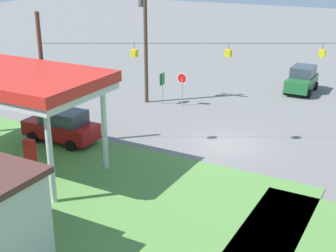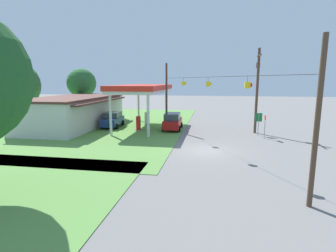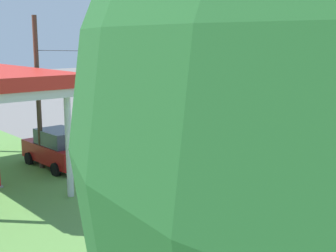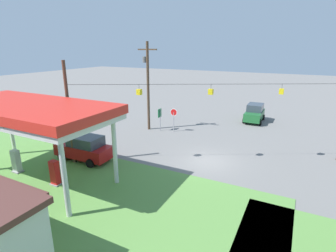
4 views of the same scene
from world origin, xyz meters
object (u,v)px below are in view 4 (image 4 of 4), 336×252
(fuel_pump_far, at_px, (16,162))
(car_at_pumps_front, at_px, (84,148))
(gas_station_canopy, at_px, (26,111))
(utility_pole_main, at_px, (148,82))
(car_on_crossroad, at_px, (255,113))
(stop_sign_roadside, at_px, (174,115))
(route_sign, at_px, (160,115))
(fuel_pump_near, at_px, (55,174))

(fuel_pump_far, relative_size, car_at_pumps_front, 0.37)
(car_at_pumps_front, bearing_deg, gas_station_canopy, 76.84)
(utility_pole_main, bearing_deg, car_on_crossroad, -138.95)
(stop_sign_roadside, relative_size, route_sign, 1.04)
(stop_sign_roadside, xyz_separation_m, utility_pole_main, (2.82, 0.51, 3.36))
(gas_station_canopy, xyz_separation_m, car_at_pumps_front, (-0.78, -3.86, -3.74))
(stop_sign_roadside, xyz_separation_m, route_sign, (1.46, 0.39, -0.10))
(fuel_pump_far, distance_m, stop_sign_roadside, 14.96)
(fuel_pump_far, relative_size, utility_pole_main, 0.18)
(fuel_pump_far, xyz_separation_m, utility_pole_main, (-2.96, -13.25, 4.36))
(stop_sign_roadside, bearing_deg, utility_pole_main, -169.81)
(gas_station_canopy, height_order, fuel_pump_far, gas_station_canopy)
(fuel_pump_near, xyz_separation_m, stop_sign_roadside, (-1.85, -13.76, 1.00))
(car_on_crossroad, relative_size, stop_sign_roadside, 1.68)
(car_on_crossroad, bearing_deg, route_sign, -45.55)
(fuel_pump_near, distance_m, route_sign, 13.40)
(fuel_pump_far, bearing_deg, gas_station_canopy, 179.96)
(fuel_pump_near, distance_m, utility_pole_main, 13.98)
(fuel_pump_far, bearing_deg, car_on_crossroad, -120.33)
(fuel_pump_far, bearing_deg, car_at_pumps_front, -125.49)
(gas_station_canopy, bearing_deg, utility_pole_main, -94.28)
(route_sign, distance_m, utility_pole_main, 3.72)
(route_sign, bearing_deg, car_at_pumps_front, 80.59)
(fuel_pump_near, height_order, route_sign, route_sign)
(gas_station_canopy, bearing_deg, car_at_pumps_front, -101.44)
(gas_station_canopy, relative_size, fuel_pump_near, 7.08)
(fuel_pump_near, height_order, car_on_crossroad, car_on_crossroad)
(fuel_pump_far, xyz_separation_m, car_at_pumps_front, (-2.75, -3.85, 0.21))
(car_at_pumps_front, height_order, car_on_crossroad, car_on_crossroad)
(fuel_pump_far, height_order, car_on_crossroad, car_on_crossroad)
(route_sign, bearing_deg, car_on_crossroad, -135.04)
(car_at_pumps_front, height_order, route_sign, route_sign)
(car_on_crossroad, bearing_deg, fuel_pump_near, -22.52)
(fuel_pump_near, relative_size, route_sign, 0.71)
(gas_station_canopy, distance_m, car_on_crossroad, 24.56)
(fuel_pump_near, relative_size, car_at_pumps_front, 0.37)
(fuel_pump_near, xyz_separation_m, fuel_pump_far, (3.94, 0.00, 0.00))
(gas_station_canopy, distance_m, utility_pole_main, 13.29)
(fuel_pump_far, relative_size, car_on_crossroad, 0.41)
(fuel_pump_near, bearing_deg, gas_station_canopy, 0.04)
(stop_sign_roadside, distance_m, utility_pole_main, 4.42)
(car_at_pumps_front, relative_size, route_sign, 1.94)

